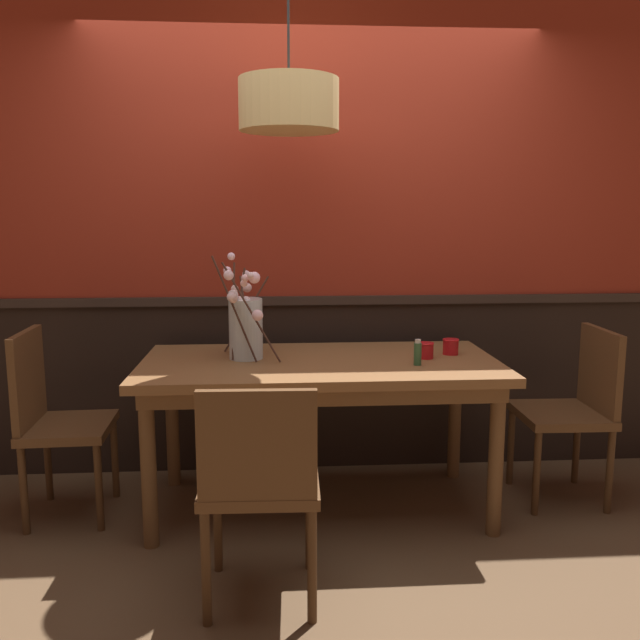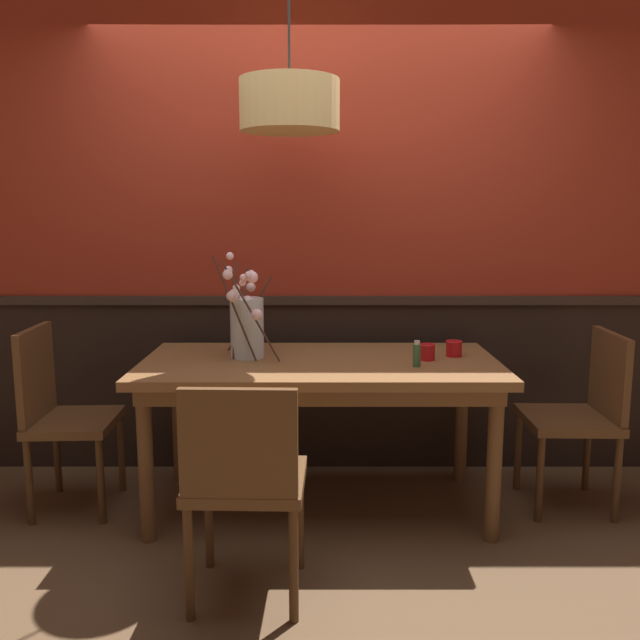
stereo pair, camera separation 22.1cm
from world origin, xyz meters
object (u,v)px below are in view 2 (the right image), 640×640
Objects in this scene: chair_head_west_end at (59,408)px; chair_head_east_end at (583,409)px; candle_holder_nearer_edge at (454,348)px; chair_far_side_left at (279,368)px; vase_with_blossoms at (246,325)px; condiment_bottle at (417,354)px; chair_near_side_left at (244,477)px; pendant_lamp at (290,106)px; dining_table at (320,377)px; candle_holder_nearer_center at (427,352)px.

chair_head_east_end is at bearing 0.50° from chair_head_west_end.
chair_head_west_end is at bearing -177.58° from candle_holder_nearer_edge.
chair_far_side_left is 0.89m from vase_with_blossoms.
chair_head_west_end reaches higher than condiment_bottle.
candle_holder_nearer_edge is at bearing 43.92° from chair_near_side_left.
chair_head_west_end is 1.88m from pendant_lamp.
candle_holder_nearer_edge is 0.67× the size of condiment_bottle.
candle_holder_nearer_center is at bearing 0.13° from dining_table.
chair_far_side_left is at bearing 38.68° from chair_head_west_end.
dining_table is at bearing 162.66° from condiment_bottle.
dining_table is 20.86× the size of candle_holder_nearer_edge.
vase_with_blossoms is (-0.37, 0.06, 0.25)m from dining_table.
chair_near_side_left is (-0.29, -0.85, -0.17)m from dining_table.
candle_holder_nearer_edge is at bearing -38.85° from chair_far_side_left.
candle_holder_nearer_edge is 1.44m from pendant_lamp.
condiment_bottle reaches higher than dining_table.
dining_table is 1.98× the size of chair_near_side_left.
vase_with_blossoms is 4.58× the size of condiment_bottle.
chair_far_side_left is 1.10× the size of pendant_lamp.
dining_table is 21.50× the size of candle_holder_nearer_center.
chair_head_east_end is 1.76m from vase_with_blossoms.
chair_far_side_left is 1.79m from chair_head_east_end.
vase_with_blossoms reaches higher than chair_far_side_left.
chair_head_west_end is 7.45× the size of condiment_bottle.
condiment_bottle is at bearing -169.09° from chair_head_east_end.
chair_head_west_end is at bearing -141.32° from chair_far_side_left.
chair_head_west_end reaches higher than chair_near_side_left.
chair_head_east_end is 10.74× the size of candle_holder_nearer_edge.
chair_far_side_left is 1.24m from candle_holder_nearer_edge.
dining_table is 3.07× the size of vase_with_blossoms.
condiment_bottle is at bearing -17.34° from dining_table.
chair_far_side_left reaches higher than candle_holder_nearer_edge.
condiment_bottle is (0.46, -0.14, 0.15)m from dining_table.
chair_near_side_left is at bearing -136.08° from candle_holder_nearer_edge.
vase_with_blossoms is at bearing 176.28° from candle_holder_nearer_center.
candle_holder_nearer_center is (0.53, 0.00, 0.13)m from dining_table.
chair_near_side_left is 0.94× the size of chair_far_side_left.
condiment_bottle is (1.77, -0.15, 0.31)m from chair_head_west_end.
chair_head_west_end is 2.02m from candle_holder_nearer_edge.
candle_holder_nearer_edge is (2.00, 0.08, 0.29)m from chair_head_west_end.
vase_with_blossoms is at bearing -97.92° from chair_far_side_left.
condiment_bottle reaches higher than candle_holder_nearer_center.
chair_head_east_end reaches higher than chair_near_side_left.
chair_head_west_end reaches higher than candle_holder_nearer_edge.
chair_head_east_end is 11.07× the size of candle_holder_nearer_center.
condiment_bottle is at bearing -13.78° from vase_with_blossoms.
pendant_lamp is (-0.60, 0.18, 1.16)m from condiment_bottle.
candle_holder_nearer_edge is (0.94, -0.76, 0.28)m from chair_far_side_left.
pendant_lamp is at bearing 165.21° from dining_table.
candle_holder_nearer_center is 0.17m from candle_holder_nearer_edge.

